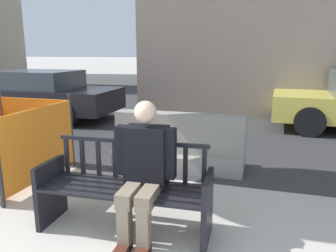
# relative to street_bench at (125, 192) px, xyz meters

# --- Properties ---
(street_asphalt) EXTENTS (120.00, 12.00, 0.01)m
(street_asphalt) POSITION_rel_street_bench_xyz_m (0.04, 7.41, -0.39)
(street_asphalt) COLOR #333335
(street_asphalt) RESTS_ON ground
(street_bench) EXTENTS (1.71, 0.60, 0.88)m
(street_bench) POSITION_rel_street_bench_xyz_m (0.00, 0.00, 0.00)
(street_bench) COLOR black
(street_bench) RESTS_ON ground
(seated_person) EXTENTS (0.58, 0.74, 1.31)m
(seated_person) POSITION_rel_street_bench_xyz_m (0.22, -0.05, 0.29)
(seated_person) COLOR black
(seated_person) RESTS_ON ground
(jersey_barrier_centre) EXTENTS (2.00, 0.69, 0.84)m
(jersey_barrier_centre) POSITION_rel_street_bench_xyz_m (0.03, 1.96, -0.06)
(jersey_barrier_centre) COLOR gray
(jersey_barrier_centre) RESTS_ON ground
(car_sedan_mid) EXTENTS (4.62, 2.01, 1.27)m
(car_sedan_mid) POSITION_rel_street_bench_xyz_m (-4.63, 4.53, 0.24)
(car_sedan_mid) COLOR black
(car_sedan_mid) RESTS_ON ground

